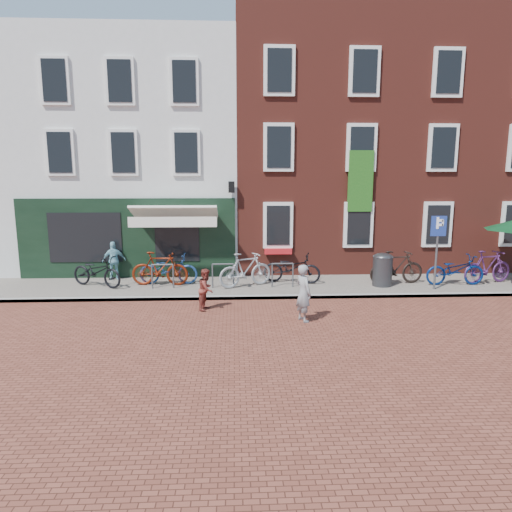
{
  "coord_description": "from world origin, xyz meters",
  "views": [
    {
      "loc": [
        -1.09,
        -13.55,
        3.79
      ],
      "look_at": [
        -0.44,
        0.27,
        1.33
      ],
      "focal_mm": 31.65,
      "sensor_mm": 36.0,
      "label": 1
    }
  ],
  "objects_px": {
    "litter_bin": "(383,268)",
    "bicycle_7": "(488,267)",
    "woman": "(303,293)",
    "bicycle_6": "(455,270)",
    "bicycle_3": "(246,270)",
    "bicycle_2": "(169,269)",
    "bicycle_1": "(160,269)",
    "boy": "(206,289)",
    "parking_sign": "(438,239)",
    "bicycle_4": "(292,268)",
    "bicycle_5": "(397,267)",
    "cafe_person": "(114,261)",
    "bicycle_0": "(97,271)"
  },
  "relations": [
    {
      "from": "parking_sign",
      "to": "bicycle_5",
      "type": "height_order",
      "value": "parking_sign"
    },
    {
      "from": "woman",
      "to": "bicycle_2",
      "type": "bearing_deg",
      "value": 21.63
    },
    {
      "from": "woman",
      "to": "bicycle_3",
      "type": "relative_size",
      "value": 0.79
    },
    {
      "from": "boy",
      "to": "bicycle_6",
      "type": "xyz_separation_m",
      "value": [
        8.35,
        2.17,
        0.03
      ]
    },
    {
      "from": "cafe_person",
      "to": "bicycle_5",
      "type": "xyz_separation_m",
      "value": [
        9.92,
        -1.15,
        -0.11
      ]
    },
    {
      "from": "woman",
      "to": "bicycle_1",
      "type": "bearing_deg",
      "value": 24.9
    },
    {
      "from": "bicycle_5",
      "to": "bicycle_6",
      "type": "xyz_separation_m",
      "value": [
        1.95,
        -0.25,
        -0.06
      ]
    },
    {
      "from": "woman",
      "to": "bicycle_0",
      "type": "relative_size",
      "value": 0.76
    },
    {
      "from": "bicycle_2",
      "to": "bicycle_7",
      "type": "distance_m",
      "value": 11.07
    },
    {
      "from": "bicycle_0",
      "to": "bicycle_2",
      "type": "relative_size",
      "value": 1.0
    },
    {
      "from": "litter_bin",
      "to": "cafe_person",
      "type": "distance_m",
      "value": 9.46
    },
    {
      "from": "bicycle_1",
      "to": "boy",
      "type": "bearing_deg",
      "value": -141.98
    },
    {
      "from": "boy",
      "to": "bicycle_7",
      "type": "height_order",
      "value": "bicycle_7"
    },
    {
      "from": "woman",
      "to": "bicycle_6",
      "type": "height_order",
      "value": "woman"
    },
    {
      "from": "bicycle_2",
      "to": "bicycle_4",
      "type": "relative_size",
      "value": 1.0
    },
    {
      "from": "woman",
      "to": "bicycle_2",
      "type": "relative_size",
      "value": 0.76
    },
    {
      "from": "bicycle_2",
      "to": "bicycle_4",
      "type": "bearing_deg",
      "value": -87.76
    },
    {
      "from": "bicycle_0",
      "to": "litter_bin",
      "type": "bearing_deg",
      "value": -65.7
    },
    {
      "from": "bicycle_2",
      "to": "bicycle_3",
      "type": "distance_m",
      "value": 2.7
    },
    {
      "from": "parking_sign",
      "to": "bicycle_7",
      "type": "distance_m",
      "value": 2.56
    },
    {
      "from": "bicycle_2",
      "to": "bicycle_5",
      "type": "xyz_separation_m",
      "value": [
        7.87,
        -0.36,
        0.06
      ]
    },
    {
      "from": "parking_sign",
      "to": "bicycle_0",
      "type": "relative_size",
      "value": 1.22
    },
    {
      "from": "bicycle_2",
      "to": "bicycle_5",
      "type": "distance_m",
      "value": 7.87
    },
    {
      "from": "parking_sign",
      "to": "bicycle_2",
      "type": "xyz_separation_m",
      "value": [
        -8.87,
        1.17,
        -1.14
      ]
    },
    {
      "from": "bicycle_3",
      "to": "bicycle_2",
      "type": "bearing_deg",
      "value": 53.53
    },
    {
      "from": "woman",
      "to": "boy",
      "type": "distance_m",
      "value": 2.88
    },
    {
      "from": "litter_bin",
      "to": "bicycle_7",
      "type": "xyz_separation_m",
      "value": [
        3.76,
        0.17,
        -0.04
      ]
    },
    {
      "from": "boy",
      "to": "bicycle_6",
      "type": "bearing_deg",
      "value": -59.11
    },
    {
      "from": "litter_bin",
      "to": "boy",
      "type": "xyz_separation_m",
      "value": [
        -5.83,
        -2.19,
        -0.12
      ]
    },
    {
      "from": "litter_bin",
      "to": "parking_sign",
      "type": "xyz_separation_m",
      "value": [
        1.57,
        -0.58,
        1.04
      ]
    },
    {
      "from": "parking_sign",
      "to": "bicycle_2",
      "type": "distance_m",
      "value": 9.02
    },
    {
      "from": "bicycle_6",
      "to": "bicycle_2",
      "type": "bearing_deg",
      "value": 86.64
    },
    {
      "from": "bicycle_4",
      "to": "bicycle_5",
      "type": "distance_m",
      "value": 3.61
    },
    {
      "from": "parking_sign",
      "to": "boy",
      "type": "distance_m",
      "value": 7.67
    },
    {
      "from": "litter_bin",
      "to": "bicycle_3",
      "type": "height_order",
      "value": "litter_bin"
    },
    {
      "from": "bicycle_2",
      "to": "bicycle_1",
      "type": "bearing_deg",
      "value": 129.56
    },
    {
      "from": "woman",
      "to": "bicycle_7",
      "type": "height_order",
      "value": "woman"
    },
    {
      "from": "litter_bin",
      "to": "bicycle_4",
      "type": "bearing_deg",
      "value": 169.13
    },
    {
      "from": "bicycle_1",
      "to": "cafe_person",
      "type": "bearing_deg",
      "value": 65.34
    },
    {
      "from": "litter_bin",
      "to": "bicycle_6",
      "type": "height_order",
      "value": "litter_bin"
    },
    {
      "from": "parking_sign",
      "to": "boy",
      "type": "xyz_separation_m",
      "value": [
        -7.4,
        -1.61,
        -1.17
      ]
    },
    {
      "from": "boy",
      "to": "bicycle_5",
      "type": "height_order",
      "value": "bicycle_5"
    },
    {
      "from": "parking_sign",
      "to": "bicycle_6",
      "type": "relative_size",
      "value": 1.22
    },
    {
      "from": "boy",
      "to": "bicycle_5",
      "type": "distance_m",
      "value": 6.84
    },
    {
      "from": "bicycle_1",
      "to": "bicycle_6",
      "type": "height_order",
      "value": "bicycle_1"
    },
    {
      "from": "litter_bin",
      "to": "bicycle_1",
      "type": "relative_size",
      "value": 0.62
    },
    {
      "from": "woman",
      "to": "bicycle_5",
      "type": "distance_m",
      "value": 5.22
    },
    {
      "from": "bicycle_1",
      "to": "bicycle_2",
      "type": "distance_m",
      "value": 0.34
    },
    {
      "from": "cafe_person",
      "to": "bicycle_7",
      "type": "relative_size",
      "value": 0.71
    },
    {
      "from": "bicycle_0",
      "to": "bicycle_3",
      "type": "bearing_deg",
      "value": -66.63
    }
  ]
}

